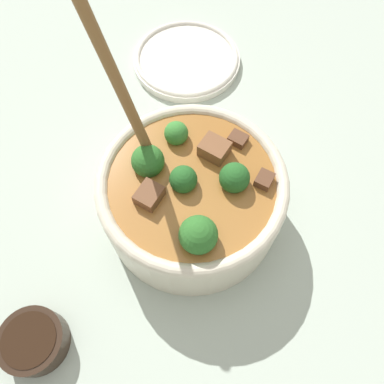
# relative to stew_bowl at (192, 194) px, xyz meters

# --- Properties ---
(ground_plane) EXTENTS (4.00, 4.00, 0.00)m
(ground_plane) POSITION_rel_stew_bowl_xyz_m (-0.00, -0.00, -0.06)
(ground_plane) COLOR #ADBCAD
(stew_bowl) EXTENTS (0.23, 0.23, 0.29)m
(stew_bowl) POSITION_rel_stew_bowl_xyz_m (0.00, 0.00, 0.00)
(stew_bowl) COLOR beige
(stew_bowl) RESTS_ON ground_plane
(condiment_bowl) EXTENTS (0.07, 0.07, 0.03)m
(condiment_bowl) POSITION_rel_stew_bowl_xyz_m (0.05, 0.24, -0.04)
(condiment_bowl) COLOR black
(condiment_bowl) RESTS_ON ground_plane
(empty_plate) EXTENTS (0.18, 0.18, 0.02)m
(empty_plate) POSITION_rel_stew_bowl_xyz_m (0.17, -0.23, -0.05)
(empty_plate) COLOR silver
(empty_plate) RESTS_ON ground_plane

